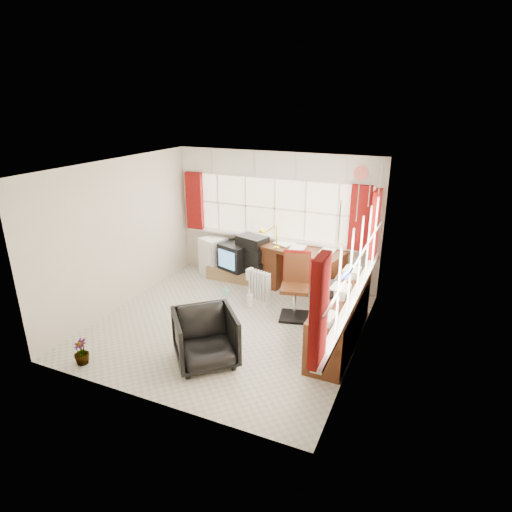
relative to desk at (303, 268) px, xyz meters
The scene contains 20 objects.
ground 1.89m from the desk, 112.16° to the right, with size 4.00×4.00×0.00m, color beige.
room_walls 2.10m from the desk, 112.16° to the right, with size 4.00×4.00×4.00m.
window_back 0.88m from the desk, 160.15° to the left, with size 3.70×0.12×3.60m.
window_right 2.16m from the desk, 53.50° to the right, with size 0.12×3.70×3.60m.
curtains 1.28m from the desk, 73.03° to the right, with size 3.83×3.83×1.15m.
overhead_cabinets 1.95m from the desk, 67.92° to the right, with size 3.98×3.98×0.48m.
desk is the anchor object (origin of this frame).
desk_lamp 0.84m from the desk, 162.92° to the right, with size 0.16×0.14×0.43m.
task_chair 0.96m from the desk, 79.93° to the right, with size 0.55×0.57×1.09m.
office_chair 2.77m from the desk, 100.23° to the right, with size 0.79×0.82×0.74m, color black.
radiator 0.98m from the desk, 123.65° to the right, with size 0.43×0.26×0.61m.
credenza 1.82m from the desk, 55.20° to the right, with size 0.50×2.00×0.85m.
file_tray 1.75m from the desk, 59.23° to the right, with size 0.31×0.40×0.13m, color black.
tv_bench 1.29m from the desk, behind, with size 1.40×0.50×0.25m, color #9E814F.
crt_tv 1.36m from the desk, behind, with size 0.70×0.67×0.51m.
hifi_stack 1.03m from the desk, behind, with size 0.76×0.59×0.70m.
mini_fridge 1.94m from the desk, behind, with size 0.58×0.59×0.76m.
spray_bottle_a 1.21m from the desk, 122.63° to the right, with size 0.12×0.12×0.32m, color white.
spray_bottle_b 1.48m from the desk, 147.34° to the right, with size 0.09×0.10×0.21m, color #97E1D3.
flower_vase 3.99m from the desk, 120.39° to the right, with size 0.21×0.21×0.37m, color black.
Camera 1 is at (2.83, -5.33, 3.39)m, focal length 30.00 mm.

